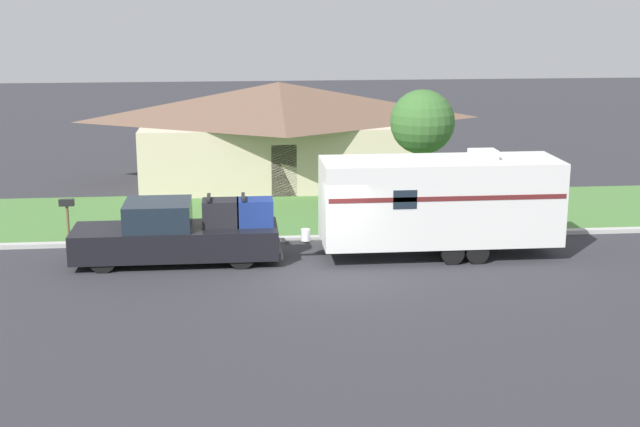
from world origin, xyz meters
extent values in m
plane|color=#2D2D33|center=(0.00, 0.00, 0.00)|extent=(120.00, 120.00, 0.00)
cube|color=#ADADA8|center=(0.00, 3.75, 0.07)|extent=(80.00, 0.30, 0.14)
cube|color=#477538|center=(0.00, 7.40, 0.01)|extent=(80.00, 7.00, 0.03)
cube|color=beige|center=(-0.54, 13.54, 1.32)|extent=(11.40, 6.60, 2.64)
pyramid|color=brown|center=(-0.54, 13.54, 3.44)|extent=(12.31, 7.13, 1.60)
cube|color=#4C3828|center=(-0.54, 10.27, 1.05)|extent=(1.00, 0.06, 2.10)
cylinder|color=black|center=(-6.34, 0.90, 0.41)|extent=(0.82, 0.28, 0.82)
cylinder|color=black|center=(-6.34, 2.52, 0.41)|extent=(0.82, 0.28, 0.82)
cylinder|color=black|center=(-2.34, 0.90, 0.41)|extent=(0.82, 0.28, 0.82)
cylinder|color=black|center=(-2.34, 2.52, 0.41)|extent=(0.82, 0.28, 0.82)
cube|color=black|center=(-5.45, 1.71, 0.66)|extent=(3.73, 1.97, 0.86)
cube|color=#19232D|center=(-4.78, 1.71, 1.48)|extent=(1.94, 1.82, 0.79)
cube|color=black|center=(-2.42, 1.71, 0.66)|extent=(2.33, 1.97, 0.86)
cube|color=#333333|center=(-1.19, 1.71, 0.35)|extent=(0.12, 1.78, 0.20)
cube|color=black|center=(-2.93, 1.71, 1.49)|extent=(1.07, 0.83, 0.80)
cube|color=black|center=(-3.27, 1.71, 1.97)|extent=(0.10, 0.91, 0.08)
cube|color=navy|center=(-1.90, 1.71, 1.49)|extent=(1.07, 0.83, 0.80)
cube|color=black|center=(-2.25, 1.71, 1.97)|extent=(0.10, 0.91, 0.08)
cylinder|color=black|center=(3.91, 0.69, 0.34)|extent=(0.68, 0.22, 0.68)
cylinder|color=black|center=(3.91, 2.73, 0.34)|extent=(0.68, 0.22, 0.68)
cylinder|color=black|center=(4.66, 0.69, 0.34)|extent=(0.68, 0.22, 0.68)
cylinder|color=black|center=(4.66, 2.73, 0.34)|extent=(0.68, 0.22, 0.68)
cube|color=silver|center=(3.71, 1.71, 1.73)|extent=(7.20, 2.32, 2.52)
cube|color=#5B1E1E|center=(3.71, 0.54, 2.04)|extent=(7.06, 0.01, 0.14)
cube|color=#383838|center=(-0.45, 1.71, 0.51)|extent=(1.11, 0.12, 0.10)
cylinder|color=silver|center=(-0.39, 1.71, 0.74)|extent=(0.28, 0.28, 0.36)
cube|color=silver|center=(5.01, 1.71, 3.13)|extent=(0.80, 0.68, 0.28)
cube|color=#19232D|center=(2.41, 0.54, 2.04)|extent=(0.70, 0.01, 0.56)
cylinder|color=brown|center=(-7.96, 4.70, 0.56)|extent=(0.09, 0.09, 1.12)
cube|color=black|center=(-7.96, 4.70, 1.23)|extent=(0.48, 0.20, 0.22)
cylinder|color=brown|center=(4.28, 7.11, 1.25)|extent=(0.24, 0.24, 2.50)
sphere|color=#38662D|center=(4.28, 7.11, 3.37)|extent=(2.33, 2.33, 2.33)
camera|label=1|loc=(-2.49, -24.21, 7.78)|focal=50.00mm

